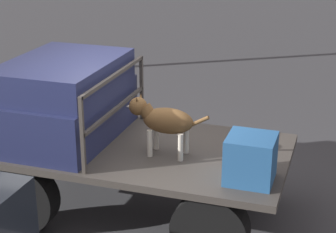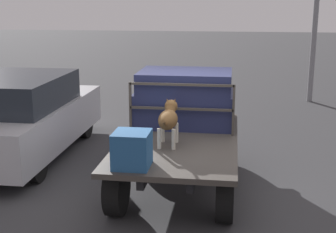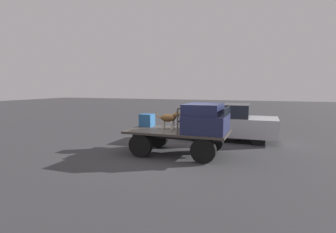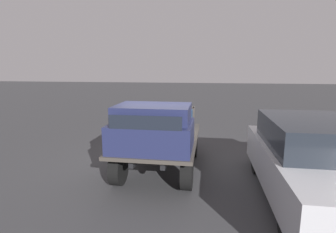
{
  "view_description": "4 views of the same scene",
  "coord_description": "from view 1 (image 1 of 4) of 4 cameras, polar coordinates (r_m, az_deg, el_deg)",
  "views": [
    {
      "loc": [
        -2.24,
        5.66,
        3.51
      ],
      "look_at": [
        -0.42,
        0.12,
        1.33
      ],
      "focal_mm": 60.0,
      "sensor_mm": 36.0,
      "label": 1
    },
    {
      "loc": [
        -7.25,
        -0.84,
        3.06
      ],
      "look_at": [
        -0.42,
        0.12,
        1.33
      ],
      "focal_mm": 50.0,
      "sensor_mm": 36.0,
      "label": 2
    },
    {
      "loc": [
        2.82,
        -8.76,
        2.4
      ],
      "look_at": [
        -0.42,
        0.12,
        1.33
      ],
      "focal_mm": 28.0,
      "sensor_mm": 36.0,
      "label": 3
    },
    {
      "loc": [
        6.5,
        1.2,
        2.64
      ],
      "look_at": [
        -0.42,
        0.12,
        1.33
      ],
      "focal_mm": 28.0,
      "sensor_mm": 36.0,
      "label": 4
    }
  ],
  "objects": [
    {
      "name": "truck_cab",
      "position": [
        6.87,
        -10.97,
        1.6
      ],
      "size": [
        1.38,
        1.76,
        0.97
      ],
      "color": "#1E2347",
      "rests_on": "flatbed_truck"
    },
    {
      "name": "flatbed_truck",
      "position": [
        6.74,
        -3.1,
        -5.02
      ],
      "size": [
        3.53,
        1.88,
        0.87
      ],
      "color": "black",
      "rests_on": "ground"
    },
    {
      "name": "dog",
      "position": [
        6.25,
        -0.62,
        -0.3
      ],
      "size": [
        0.97,
        0.29,
        0.68
      ],
      "rotation": [
        0.0,
        0.0,
        -0.33
      ],
      "color": "beige",
      "rests_on": "flatbed_truck"
    },
    {
      "name": "ground_plane",
      "position": [
        7.02,
        -3.01,
        -9.51
      ],
      "size": [
        80.0,
        80.0,
        0.0
      ],
      "primitive_type": "plane",
      "color": "#38383A"
    },
    {
      "name": "truck_headboard",
      "position": [
        6.52,
        -5.4,
        1.87
      ],
      "size": [
        0.04,
        1.76,
        0.86
      ],
      "color": "#3D3833",
      "rests_on": "flatbed_truck"
    },
    {
      "name": "cargo_crate",
      "position": [
        5.77,
        8.4,
        -4.27
      ],
      "size": [
        0.48,
        0.48,
        0.48
      ],
      "color": "#235184",
      "rests_on": "flatbed_truck"
    }
  ]
}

